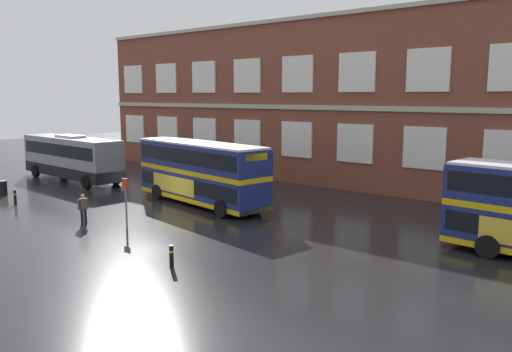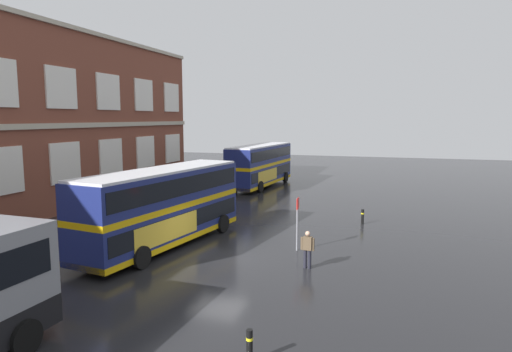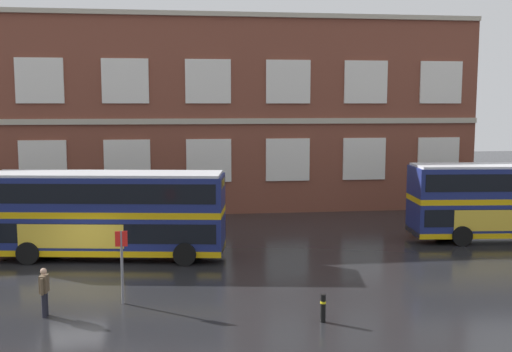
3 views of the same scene
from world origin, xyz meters
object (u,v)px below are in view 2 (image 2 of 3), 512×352
object	(u,v)px
bus_stand_flag	(297,219)
safety_bollard_west	(250,345)
double_decker_middle	(260,165)
safety_bollard_east	(362,216)
waiting_passenger	(307,248)
double_decker_near	(163,206)

from	to	relation	value
bus_stand_flag	safety_bollard_west	world-z (taller)	bus_stand_flag
double_decker_middle	bus_stand_flag	bearing A→B (deg)	-158.13
double_decker_middle	bus_stand_flag	world-z (taller)	double_decker_middle
double_decker_middle	safety_bollard_east	xyz separation A→B (m)	(-13.02, -10.69, -1.66)
double_decker_middle	bus_stand_flag	size ratio (longest dim) A/B	4.14
waiting_passenger	double_decker_middle	bearing A→B (deg)	21.87
double_decker_near	waiting_passenger	bearing A→B (deg)	-98.70
double_decker_near	safety_bollard_east	xyz separation A→B (m)	(8.15, -9.52, -1.66)
double_decker_near	double_decker_middle	world-z (taller)	same
double_decker_near	waiting_passenger	world-z (taller)	double_decker_near
safety_bollard_west	bus_stand_flag	bearing A→B (deg)	5.29
double_decker_middle	waiting_passenger	distance (m)	24.13
bus_stand_flag	safety_bollard_west	distance (m)	10.79
safety_bollard_east	double_decker_middle	bearing A→B (deg)	39.40
double_decker_near	waiting_passenger	size ratio (longest dim) A/B	6.62
waiting_passenger	safety_bollard_west	bearing A→B (deg)	179.84
double_decker_middle	safety_bollard_east	size ratio (longest dim) A/B	11.77
double_decker_near	safety_bollard_west	size ratio (longest dim) A/B	11.85
double_decker_middle	double_decker_near	bearing A→B (deg)	-176.83
double_decker_near	safety_bollard_east	bearing A→B (deg)	-49.44
double_decker_near	safety_bollard_east	world-z (taller)	double_decker_near
double_decker_near	safety_bollard_west	world-z (taller)	double_decker_near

